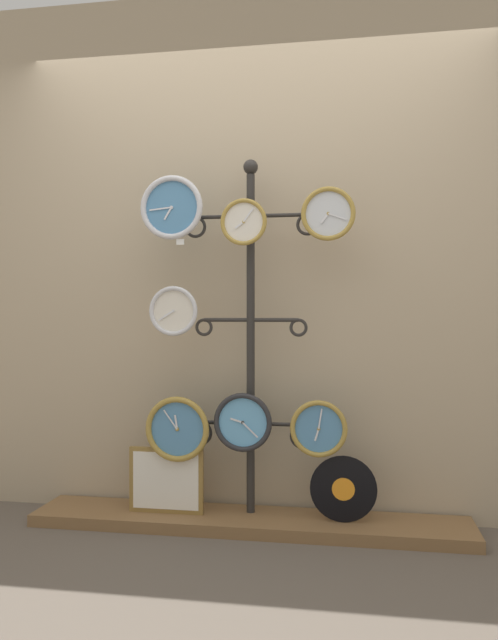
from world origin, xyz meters
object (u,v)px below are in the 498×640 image
clock_middle_left (174,311)px  clock_bottom_left (177,429)px  clock_top_right (328,214)px  picture_frame (166,480)px  clock_bottom_right (319,429)px  clock_bottom_center (243,422)px  clock_top_center (244,222)px  display_stand (251,381)px  clock_top_left (172,208)px  vinyl_record (343,489)px

clock_middle_left → clock_bottom_left: (0.02, -0.00, -0.59)m
clock_top_right → picture_frame: (-0.82, 0.00, -1.33)m
clock_bottom_left → clock_bottom_right: bearing=0.2°
clock_bottom_center → picture_frame: size_ratio=0.76×
clock_top_center → clock_bottom_center: clock_top_center is taller
display_stand → clock_top_right: 0.92m
display_stand → picture_frame: size_ratio=4.80×
picture_frame → clock_top_left: bearing=-26.8°
clock_bottom_center → vinyl_record: clock_bottom_center is taller
clock_top_right → clock_bottom_left: bearing=-178.4°
clock_middle_left → clock_bottom_right: bearing=-0.1°
display_stand → picture_frame: bearing=-168.4°
clock_top_right → clock_bottom_center: 1.11m
display_stand → clock_bottom_center: bearing=-106.7°
clock_bottom_left → picture_frame: (-0.07, 0.02, -0.27)m
clock_middle_left → clock_bottom_center: bearing=3.6°
clock_top_center → clock_bottom_right: bearing=-1.1°
clock_bottom_center → clock_bottom_right: bearing=-3.5°
clock_top_center → vinyl_record: (0.49, 0.02, -1.30)m
clock_top_center → picture_frame: (-0.40, 0.01, -1.30)m
display_stand → clock_top_left: display_stand is taller
clock_bottom_left → clock_bottom_right: (0.71, 0.00, 0.02)m
clock_bottom_right → clock_top_right: bearing=22.8°
clock_top_left → clock_bottom_center: size_ratio=1.10×
clock_top_center → vinyl_record: clock_top_center is taller
clock_bottom_left → clock_top_right: bearing=1.6°
clock_bottom_left → clock_bottom_center: size_ratio=1.12×
clock_bottom_left → vinyl_record: bearing=1.9°
clock_bottom_left → clock_bottom_center: bearing=4.5°
clock_middle_left → display_stand: bearing=15.7°
clock_middle_left → clock_top_center: bearing=1.0°
clock_bottom_center → clock_bottom_left: bearing=-175.5°
clock_bottom_center → vinyl_record: (0.50, 0.00, -0.31)m
clock_bottom_right → clock_bottom_left: bearing=-179.8°
display_stand → clock_middle_left: 0.53m
display_stand → clock_top_left: size_ratio=5.74×
clock_bottom_right → clock_middle_left: bearing=179.9°
vinyl_record → clock_top_left: bearing=-178.5°
vinyl_record → picture_frame: size_ratio=0.84×
clock_middle_left → clock_bottom_left: bearing=-11.2°
display_stand → vinyl_record: 0.70m
clock_bottom_left → clock_bottom_center: 0.33m
clock_top_left → clock_top_right: bearing=1.2°
clock_top_left → clock_top_center: clock_top_left is taller
clock_middle_left → vinyl_record: clock_middle_left is taller
clock_top_center → picture_frame: bearing=178.2°
display_stand → clock_bottom_left: 0.44m
clock_top_left → clock_top_center: (0.37, 0.01, -0.08)m
clock_bottom_right → vinyl_record: 0.32m
display_stand → vinyl_record: (0.47, -0.08, -0.51)m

